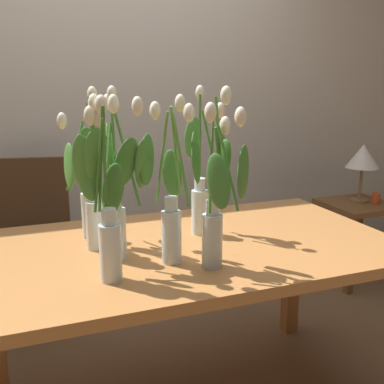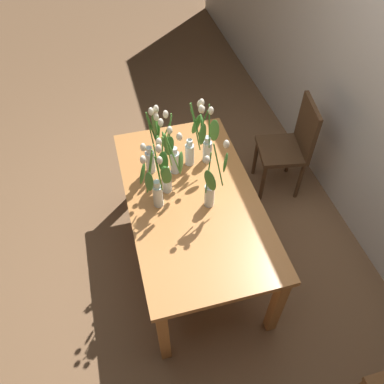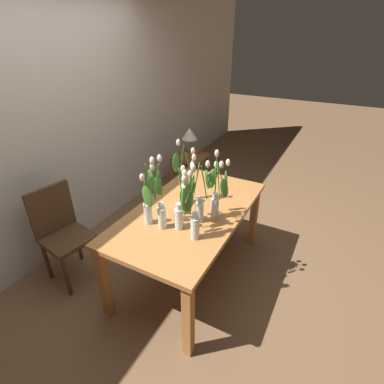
{
  "view_description": "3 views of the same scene",
  "coord_description": "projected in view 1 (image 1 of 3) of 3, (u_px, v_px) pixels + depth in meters",
  "views": [
    {
      "loc": [
        -0.55,
        -1.5,
        1.32
      ],
      "look_at": [
        0.03,
        0.03,
        0.93
      ],
      "focal_mm": 41.49,
      "sensor_mm": 36.0,
      "label": 1
    },
    {
      "loc": [
        1.7,
        -0.45,
        2.81
      ],
      "look_at": [
        0.09,
        -0.03,
        0.91
      ],
      "focal_mm": 36.32,
      "sensor_mm": 36.0,
      "label": 2
    },
    {
      "loc": [
        -1.94,
        -1.06,
        2.14
      ],
      "look_at": [
        -0.08,
        -0.07,
        0.98
      ],
      "focal_mm": 27.59,
      "sensor_mm": 36.0,
      "label": 3
    }
  ],
  "objects": [
    {
      "name": "room_wall_rear",
      "position": [
        110.0,
        82.0,
        2.89
      ],
      "size": [
        9.0,
        0.1,
        2.7
      ],
      "primitive_type": "cube",
      "color": "beige",
      "rests_on": "ground"
    },
    {
      "name": "pillar_candle",
      "position": [
        376.0,
        198.0,
        2.99
      ],
      "size": [
        0.06,
        0.06,
        0.07
      ],
      "primitive_type": "cylinder",
      "color": "#CC4C23",
      "rests_on": "side_table"
    },
    {
      "name": "table_lamp",
      "position": [
        363.0,
        158.0,
        2.98
      ],
      "size": [
        0.22,
        0.22,
        0.4
      ],
      "color": "olive",
      "rests_on": "side_table"
    },
    {
      "name": "tulip_vase_4",
      "position": [
        219.0,
        199.0,
        1.42
      ],
      "size": [
        0.18,
        0.24,
        0.59
      ],
      "color": "silver",
      "rests_on": "dining_table"
    },
    {
      "name": "tulip_vase_6",
      "position": [
        102.0,
        209.0,
        1.34
      ],
      "size": [
        0.13,
        0.14,
        0.56
      ],
      "color": "silver",
      "rests_on": "dining_table"
    },
    {
      "name": "side_table",
      "position": [
        357.0,
        219.0,
        3.05
      ],
      "size": [
        0.44,
        0.44,
        0.55
      ],
      "color": "brown",
      "rests_on": "ground"
    },
    {
      "name": "tulip_vase_2",
      "position": [
        203.0,
        186.0,
        1.78
      ],
      "size": [
        0.17,
        0.2,
        0.59
      ],
      "color": "silver",
      "rests_on": "dining_table"
    },
    {
      "name": "tulip_vase_3",
      "position": [
        96.0,
        188.0,
        1.62
      ],
      "size": [
        0.16,
        0.16,
        0.59
      ],
      "color": "silver",
      "rests_on": "dining_table"
    },
    {
      "name": "dining_table",
      "position": [
        187.0,
        266.0,
        1.71
      ],
      "size": [
        1.6,
        0.9,
        0.74
      ],
      "color": "#B7753D",
      "rests_on": "ground"
    },
    {
      "name": "dining_chair",
      "position": [
        32.0,
        231.0,
        2.51
      ],
      "size": [
        0.46,
        0.46,
        0.93
      ],
      "color": "#4C331E",
      "rests_on": "ground"
    },
    {
      "name": "tulip_vase_1",
      "position": [
        172.0,
        200.0,
        1.48
      ],
      "size": [
        0.22,
        0.2,
        0.56
      ],
      "color": "silver",
      "rests_on": "dining_table"
    },
    {
      "name": "tulip_vase_0",
      "position": [
        120.0,
        202.0,
        1.47
      ],
      "size": [
        0.19,
        0.17,
        0.56
      ],
      "color": "silver",
      "rests_on": "dining_table"
    },
    {
      "name": "tulip_vase_5",
      "position": [
        90.0,
        192.0,
        1.71
      ],
      "size": [
        0.22,
        0.17,
        0.56
      ],
      "color": "silver",
      "rests_on": "dining_table"
    }
  ]
}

